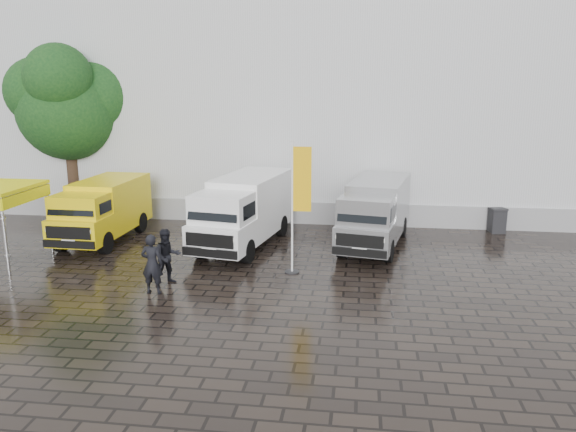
% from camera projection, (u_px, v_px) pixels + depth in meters
% --- Properties ---
extents(ground, '(120.00, 120.00, 0.00)m').
position_uv_depth(ground, '(271.00, 283.00, 18.03)').
color(ground, black).
rests_on(ground, ground).
extents(exhibition_hall, '(44.00, 16.00, 12.00)m').
position_uv_depth(exhibition_hall, '(351.00, 88.00, 31.82)').
color(exhibition_hall, silver).
rests_on(exhibition_hall, ground).
extents(hall_plinth, '(44.00, 0.15, 1.00)m').
position_uv_depth(hall_plinth, '(343.00, 214.00, 25.32)').
color(hall_plinth, gray).
rests_on(hall_plinth, ground).
extents(van_yellow, '(2.13, 5.28, 2.42)m').
position_uv_depth(van_yellow, '(103.00, 212.00, 22.59)').
color(van_yellow, yellow).
rests_on(van_yellow, ground).
extents(van_white, '(3.12, 6.49, 2.70)m').
position_uv_depth(van_white, '(244.00, 213.00, 21.84)').
color(van_white, white).
rests_on(van_white, ground).
extents(van_silver, '(3.03, 6.12, 2.54)m').
position_uv_depth(van_silver, '(375.00, 215.00, 21.84)').
color(van_silver, '#A0A2A4').
rests_on(van_silver, ground).
extents(flagpole, '(0.88, 0.50, 4.44)m').
position_uv_depth(flagpole, '(298.00, 202.00, 18.45)').
color(flagpole, black).
rests_on(flagpole, ground).
extents(tree, '(4.62, 4.62, 8.29)m').
position_uv_depth(tree, '(67.00, 104.00, 26.15)').
color(tree, black).
rests_on(tree, ground).
extents(wheelie_bin, '(0.74, 0.74, 1.07)m').
position_uv_depth(wheelie_bin, '(497.00, 220.00, 24.02)').
color(wheelie_bin, black).
rests_on(wheelie_bin, ground).
extents(person_front, '(0.69, 0.46, 1.86)m').
position_uv_depth(person_front, '(152.00, 264.00, 16.95)').
color(person_front, black).
rests_on(person_front, ground).
extents(person_tent, '(1.10, 1.06, 1.79)m').
position_uv_depth(person_tent, '(167.00, 257.00, 17.79)').
color(person_tent, black).
rests_on(person_tent, ground).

